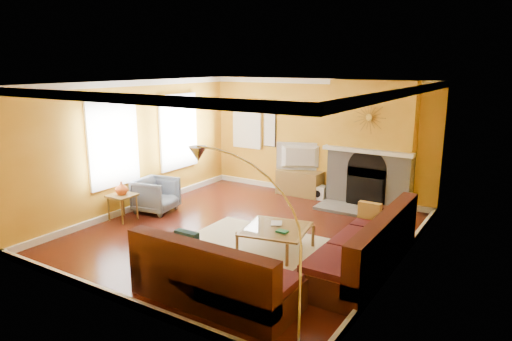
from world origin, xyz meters
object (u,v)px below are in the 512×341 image
Objects in this scene: side_table at (123,207)px; arc_lamp at (251,253)px; media_console at (300,183)px; coffee_table at (276,239)px; armchair at (156,195)px; sectional_sofa at (290,238)px.

arc_lamp is at bearing -25.67° from side_table.
arc_lamp is (2.22, -5.57, 0.78)m from media_console.
media_console reaches higher than side_table.
coffee_table is at bearing 5.00° from side_table.
armchair is at bearing 145.79° from arc_lamp.
side_table is (-3.31, -0.29, 0.06)m from coffee_table.
sectional_sofa is 3.79m from side_table.
media_console is (-1.64, 3.58, -0.16)m from sectional_sofa.
sectional_sofa is at bearing -113.07° from armchair.
armchair reaches higher than coffee_table.
sectional_sofa reaches higher than side_table.
side_table is (-0.18, -0.75, -0.09)m from armchair.
arc_lamp is at bearing -133.98° from armchair.
arc_lamp is (0.58, -1.99, 0.62)m from sectional_sofa.
coffee_table is at bearing -108.11° from armchair.
sectional_sofa is 3.60× the size of media_console.
arc_lamp is (4.36, -2.10, 0.81)m from side_table.
coffee_table is at bearing 140.14° from sectional_sofa.
armchair is (-3.60, 0.85, -0.10)m from sectional_sofa.
side_table is at bearing 157.01° from armchair.
arc_lamp is at bearing -68.26° from media_console.
coffee_table is 2.75m from arc_lamp.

